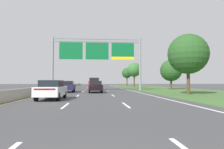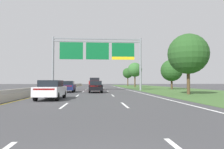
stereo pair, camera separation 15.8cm
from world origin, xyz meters
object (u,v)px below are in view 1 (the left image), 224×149
car_black_centre_lane_sedan (95,86)px  roadside_tree_far (134,70)px  car_navy_left_lane_sedan (68,86)px  roadside_tree_mid (171,70)px  roadside_tree_distant (127,73)px  overhead_sign_gantry (97,53)px  car_white_left_lane_sedan (52,89)px  roadside_tree_near (188,54)px  pickup_truck_red (94,84)px

car_black_centre_lane_sedan → roadside_tree_far: bearing=-23.0°
car_navy_left_lane_sedan → car_black_centre_lane_sedan: bearing=-107.2°
roadside_tree_mid → roadside_tree_distant: 30.75m
roadside_tree_far → car_black_centre_lane_sedan: bearing=-112.0°
overhead_sign_gantry → car_white_left_lane_sedan: (-3.90, -17.04, -5.50)m
overhead_sign_gantry → car_white_left_lane_sedan: 18.33m
roadside_tree_near → roadside_tree_mid: size_ratio=1.20×
pickup_truck_red → roadside_tree_mid: bearing=-84.4°
car_navy_left_lane_sedan → roadside_tree_far: 28.85m
pickup_truck_red → roadside_tree_far: (10.63, 16.94, 3.62)m
pickup_truck_red → car_black_centre_lane_sedan: pickup_truck_red is taller
overhead_sign_gantry → car_black_centre_lane_sedan: bearing=-92.6°
car_navy_left_lane_sedan → car_white_left_lane_sedan: bearing=-179.9°
car_white_left_lane_sedan → roadside_tree_near: (14.20, 5.43, 3.83)m
overhead_sign_gantry → pickup_truck_red: 5.91m
roadside_tree_mid → roadside_tree_far: 15.81m
pickup_truck_red → car_black_centre_lane_sedan: (0.20, -8.92, -0.26)m
roadside_tree_near → pickup_truck_red: bearing=127.1°
car_white_left_lane_sedan → roadside_tree_mid: size_ratio=0.76×
car_navy_left_lane_sedan → pickup_truck_red: bearing=-26.3°
roadside_tree_mid → roadside_tree_far: roadside_tree_far is taller
pickup_truck_red → roadside_tree_mid: roadside_tree_mid is taller
pickup_truck_red → car_white_left_lane_sedan: (-3.41, -19.72, -0.26)m
car_black_centre_lane_sedan → car_white_left_lane_sedan: 11.38m
overhead_sign_gantry → roadside_tree_mid: overhead_sign_gantry is taller
car_navy_left_lane_sedan → roadside_tree_far: (14.30, 24.75, 3.88)m
car_white_left_lane_sedan → roadside_tree_mid: (18.37, 21.48, 2.87)m
roadside_tree_near → roadside_tree_mid: bearing=75.5°
overhead_sign_gantry → car_navy_left_lane_sedan: overhead_sign_gantry is taller
pickup_truck_red → roadside_tree_mid: size_ratio=0.94×
car_black_centre_lane_sedan → car_white_left_lane_sedan: bearing=160.5°
roadside_tree_near → roadside_tree_mid: roadside_tree_near is taller
overhead_sign_gantry → roadside_tree_near: 15.62m
roadside_tree_near → roadside_tree_mid: (4.17, 16.05, -0.96)m
pickup_truck_red → car_black_centre_lane_sedan: size_ratio=1.23×
roadside_tree_mid → car_white_left_lane_sedan: bearing=-130.5°
roadside_tree_near → car_black_centre_lane_sedan: bearing=153.1°
car_navy_left_lane_sedan → roadside_tree_distant: size_ratio=0.71×
car_navy_left_lane_sedan → car_white_left_lane_sedan: 11.91m
overhead_sign_gantry → roadside_tree_mid: bearing=17.1°
overhead_sign_gantry → car_white_left_lane_sedan: bearing=-102.9°
overhead_sign_gantry → car_navy_left_lane_sedan: bearing=-129.0°
car_black_centre_lane_sedan → car_white_left_lane_sedan: same height
car_black_centre_lane_sedan → roadside_tree_mid: (14.76, 10.69, 2.87)m
roadside_tree_mid → roadside_tree_far: (-4.33, 15.18, 1.01)m
pickup_truck_red → car_white_left_lane_sedan: pickup_truck_red is taller
overhead_sign_gantry → roadside_tree_distant: overhead_sign_gantry is taller
pickup_truck_red → car_white_left_lane_sedan: 20.01m
roadside_tree_mid → roadside_tree_distant: size_ratio=0.93×
car_white_left_lane_sedan → roadside_tree_near: bearing=-67.9°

